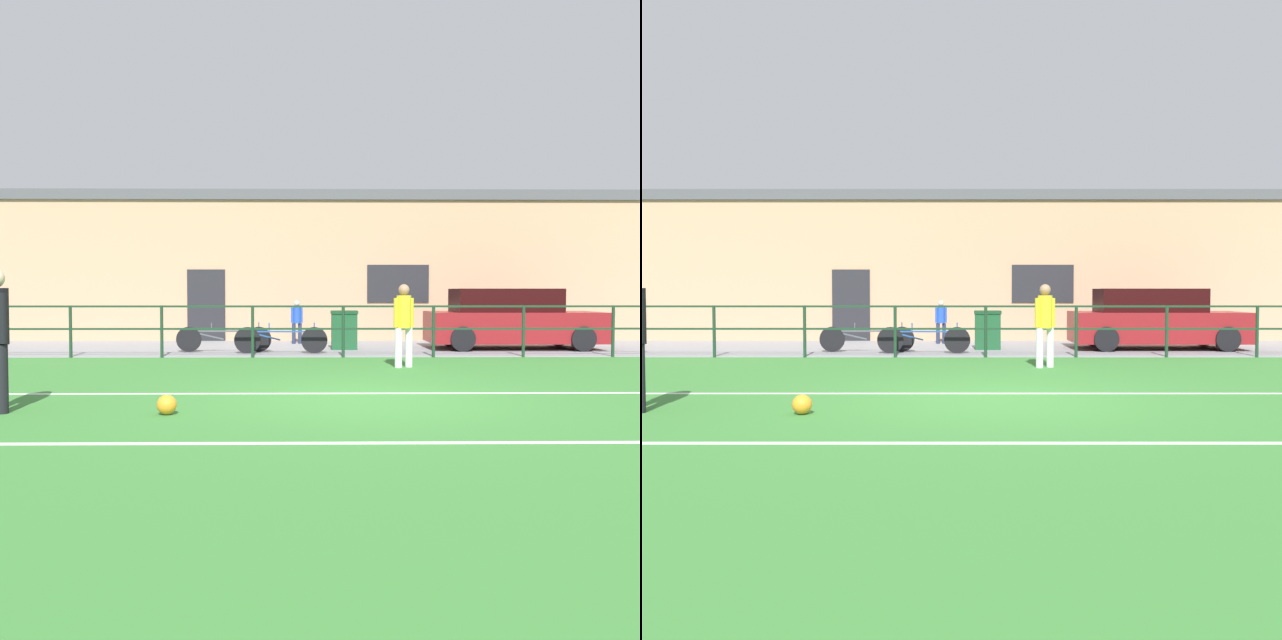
% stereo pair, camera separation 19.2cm
% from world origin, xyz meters
% --- Properties ---
extents(ground, '(60.00, 44.00, 0.04)m').
position_xyz_m(ground, '(0.00, 0.00, -0.02)').
color(ground, '#387A33').
extents(field_line_touchline, '(36.00, 0.11, 0.00)m').
position_xyz_m(field_line_touchline, '(0.00, 0.50, 0.00)').
color(field_line_touchline, white).
rests_on(field_line_touchline, ground).
extents(field_line_hash, '(36.00, 0.11, 0.00)m').
position_xyz_m(field_line_hash, '(0.00, -2.77, 0.00)').
color(field_line_hash, white).
rests_on(field_line_hash, ground).
extents(pavement_strip, '(48.00, 5.00, 0.02)m').
position_xyz_m(pavement_strip, '(0.00, 8.50, 0.01)').
color(pavement_strip, gray).
rests_on(pavement_strip, ground).
extents(perimeter_fence, '(36.07, 0.07, 1.15)m').
position_xyz_m(perimeter_fence, '(0.00, 6.00, 0.75)').
color(perimeter_fence, '#193823').
rests_on(perimeter_fence, ground).
extents(clubhouse_facade, '(28.00, 2.56, 4.42)m').
position_xyz_m(clubhouse_facade, '(-0.00, 12.20, 2.22)').
color(clubhouse_facade, tan).
rests_on(clubhouse_facade, ground).
extents(player_striker, '(0.40, 0.28, 1.59)m').
position_xyz_m(player_striker, '(1.07, 3.95, 0.91)').
color(player_striker, white).
rests_on(player_striker, ground).
extents(soccer_ball_match, '(0.24, 0.24, 0.24)m').
position_xyz_m(soccer_ball_match, '(-2.41, -1.20, 0.12)').
color(soccer_ball_match, orange).
rests_on(soccer_ball_match, ground).
extents(spectator_child, '(0.32, 0.21, 1.19)m').
position_xyz_m(spectator_child, '(-1.10, 9.83, 0.70)').
color(spectator_child, '#232D4C').
rests_on(spectator_child, pavement_strip).
extents(parked_car_red, '(4.27, 1.88, 1.51)m').
position_xyz_m(parked_car_red, '(4.32, 8.12, 0.74)').
color(parked_car_red, maroon).
rests_on(parked_car_red, pavement_strip).
extents(bicycle_parked_1, '(2.17, 0.04, 0.72)m').
position_xyz_m(bicycle_parked_1, '(-1.42, 6.80, 0.34)').
color(bicycle_parked_1, black).
rests_on(bicycle_parked_1, pavement_strip).
extents(bicycle_parked_2, '(2.26, 0.04, 0.71)m').
position_xyz_m(bicycle_parked_2, '(-2.79, 7.20, 0.34)').
color(bicycle_parked_2, black).
rests_on(bicycle_parked_2, pavement_strip).
extents(trash_bin_0, '(0.67, 0.56, 0.96)m').
position_xyz_m(trash_bin_0, '(0.11, 7.95, 0.51)').
color(trash_bin_0, '#194C28').
rests_on(trash_bin_0, pavement_strip).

